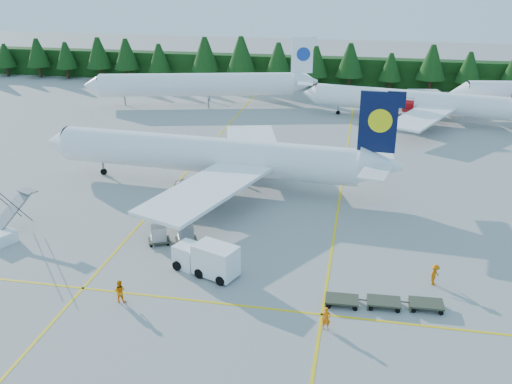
% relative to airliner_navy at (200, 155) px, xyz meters
% --- Properties ---
extents(ground, '(320.00, 320.00, 0.00)m').
position_rel_airliner_navy_xyz_m(ground, '(10.95, -18.97, -3.79)').
color(ground, '#979792').
rests_on(ground, ground).
extents(taxi_stripe_a, '(0.25, 120.00, 0.01)m').
position_rel_airliner_navy_xyz_m(taxi_stripe_a, '(-3.05, 1.03, -3.78)').
color(taxi_stripe_a, yellow).
rests_on(taxi_stripe_a, ground).
extents(taxi_stripe_b, '(0.25, 120.00, 0.01)m').
position_rel_airliner_navy_xyz_m(taxi_stripe_b, '(16.95, 1.03, -3.78)').
color(taxi_stripe_b, yellow).
rests_on(taxi_stripe_b, ground).
extents(taxi_stripe_cross, '(80.00, 0.25, 0.01)m').
position_rel_airliner_navy_xyz_m(taxi_stripe_cross, '(10.95, -24.97, -3.78)').
color(taxi_stripe_cross, yellow).
rests_on(taxi_stripe_cross, ground).
extents(treeline_hedge, '(220.00, 4.00, 6.00)m').
position_rel_airliner_navy_xyz_m(treeline_hedge, '(10.95, 63.03, -0.79)').
color(treeline_hedge, black).
rests_on(treeline_hedge, ground).
extents(airliner_navy, '(43.32, 35.56, 12.59)m').
position_rel_airliner_navy_xyz_m(airliner_navy, '(0.00, 0.00, 0.00)').
color(airliner_navy, white).
rests_on(airliner_navy, ground).
extents(airliner_red, '(37.52, 30.63, 10.98)m').
position_rel_airliner_navy_xyz_m(airliner_red, '(25.76, 35.60, -0.48)').
color(airliner_red, white).
rests_on(airliner_red, ground).
extents(airliner_far_left, '(41.97, 13.20, 12.40)m').
position_rel_airliner_navy_xyz_m(airliner_far_left, '(-13.30, 39.57, 0.10)').
color(airliner_far_left, white).
rests_on(airliner_far_left, ground).
extents(service_truck, '(6.34, 4.18, 2.88)m').
position_rel_airliner_navy_xyz_m(service_truck, '(6.38, -20.44, -2.36)').
color(service_truck, silver).
rests_on(service_truck, ground).
extents(dolly_train, '(9.24, 2.40, 0.15)m').
position_rel_airliner_navy_xyz_m(dolly_train, '(21.64, -22.91, -3.29)').
color(dolly_train, '#393C2C').
rests_on(dolly_train, ground).
extents(uld_pair, '(5.03, 2.85, 1.56)m').
position_rel_airliner_navy_xyz_m(uld_pair, '(1.70, -15.71, -2.73)').
color(uld_pair, '#393C2C').
rests_on(uld_pair, ground).
extents(crew_a, '(0.71, 0.52, 1.80)m').
position_rel_airliner_navy_xyz_m(crew_a, '(17.37, -26.75, -2.88)').
color(crew_a, '#F96505').
rests_on(crew_a, ground).
extents(crew_b, '(0.97, 0.78, 1.92)m').
position_rel_airliner_navy_xyz_m(crew_b, '(0.87, -26.22, -2.83)').
color(crew_b, orange).
rests_on(crew_b, ground).
extents(crew_c, '(0.87, 0.95, 1.90)m').
position_rel_airliner_navy_xyz_m(crew_c, '(25.84, -18.77, -2.83)').
color(crew_c, '#D76404').
rests_on(crew_c, ground).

